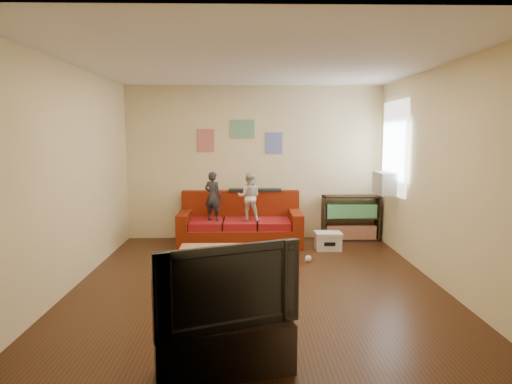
{
  "coord_description": "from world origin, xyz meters",
  "views": [
    {
      "loc": [
        -0.13,
        -5.57,
        1.87
      ],
      "look_at": [
        0.0,
        0.8,
        1.05
      ],
      "focal_mm": 32.0,
      "sensor_mm": 36.0,
      "label": 1
    }
  ],
  "objects_px": {
    "child_b": "(249,197)",
    "television": "(224,284)",
    "sofa": "(240,226)",
    "child_a": "(213,196)",
    "coffee_table": "(220,253)",
    "bookshelf": "(350,220)",
    "tv_stand": "(225,349)",
    "file_box": "(328,241)"
  },
  "relations": [
    {
      "from": "child_b",
      "to": "television",
      "type": "relative_size",
      "value": 0.7
    },
    {
      "from": "child_b",
      "to": "sofa",
      "type": "bearing_deg",
      "value": -44.3
    },
    {
      "from": "child_a",
      "to": "coffee_table",
      "type": "height_order",
      "value": "child_a"
    },
    {
      "from": "coffee_table",
      "to": "bookshelf",
      "type": "relative_size",
      "value": 1.02
    },
    {
      "from": "coffee_table",
      "to": "tv_stand",
      "type": "height_order",
      "value": "coffee_table"
    },
    {
      "from": "file_box",
      "to": "sofa",
      "type": "bearing_deg",
      "value": 161.78
    },
    {
      "from": "sofa",
      "to": "child_a",
      "type": "xyz_separation_m",
      "value": [
        -0.45,
        -0.17,
        0.54
      ]
    },
    {
      "from": "television",
      "to": "coffee_table",
      "type": "bearing_deg",
      "value": 72.11
    },
    {
      "from": "coffee_table",
      "to": "file_box",
      "type": "distance_m",
      "value": 2.34
    },
    {
      "from": "sofa",
      "to": "television",
      "type": "relative_size",
      "value": 1.8
    },
    {
      "from": "child_a",
      "to": "file_box",
      "type": "xyz_separation_m",
      "value": [
        1.87,
        -0.3,
        -0.69
      ]
    },
    {
      "from": "sofa",
      "to": "file_box",
      "type": "distance_m",
      "value": 1.5
    },
    {
      "from": "child_a",
      "to": "coffee_table",
      "type": "distance_m",
      "value": 2.01
    },
    {
      "from": "coffee_table",
      "to": "file_box",
      "type": "height_order",
      "value": "coffee_table"
    },
    {
      "from": "bookshelf",
      "to": "television",
      "type": "bearing_deg",
      "value": -114.0
    },
    {
      "from": "tv_stand",
      "to": "sofa",
      "type": "bearing_deg",
      "value": 75.17
    },
    {
      "from": "file_box",
      "to": "television",
      "type": "bearing_deg",
      "value": -111.34
    },
    {
      "from": "child_b",
      "to": "coffee_table",
      "type": "height_order",
      "value": "child_b"
    },
    {
      "from": "sofa",
      "to": "coffee_table",
      "type": "height_order",
      "value": "sofa"
    },
    {
      "from": "child_b",
      "to": "bookshelf",
      "type": "distance_m",
      "value": 1.9
    },
    {
      "from": "file_box",
      "to": "tv_stand",
      "type": "xyz_separation_m",
      "value": [
        -1.49,
        -3.81,
        0.05
      ]
    },
    {
      "from": "sofa",
      "to": "coffee_table",
      "type": "relative_size",
      "value": 2.04
    },
    {
      "from": "sofa",
      "to": "file_box",
      "type": "xyz_separation_m",
      "value": [
        1.42,
        -0.47,
        -0.16
      ]
    },
    {
      "from": "child_b",
      "to": "file_box",
      "type": "height_order",
      "value": "child_b"
    },
    {
      "from": "child_a",
      "to": "tv_stand",
      "type": "xyz_separation_m",
      "value": [
        0.38,
        -4.11,
        -0.64
      ]
    },
    {
      "from": "coffee_table",
      "to": "file_box",
      "type": "xyz_separation_m",
      "value": [
        1.65,
        1.65,
        -0.24
      ]
    },
    {
      "from": "child_b",
      "to": "coffee_table",
      "type": "distance_m",
      "value": 2.03
    },
    {
      "from": "bookshelf",
      "to": "file_box",
      "type": "distance_m",
      "value": 0.89
    },
    {
      "from": "child_a",
      "to": "television",
      "type": "bearing_deg",
      "value": 118.85
    },
    {
      "from": "coffee_table",
      "to": "bookshelf",
      "type": "height_order",
      "value": "bookshelf"
    },
    {
      "from": "sofa",
      "to": "bookshelf",
      "type": "relative_size",
      "value": 2.08
    },
    {
      "from": "sofa",
      "to": "child_a",
      "type": "distance_m",
      "value": 0.72
    },
    {
      "from": "file_box",
      "to": "child_b",
      "type": "bearing_deg",
      "value": 166.85
    },
    {
      "from": "coffee_table",
      "to": "tv_stand",
      "type": "relative_size",
      "value": 0.94
    },
    {
      "from": "child_a",
      "to": "television",
      "type": "distance_m",
      "value": 4.13
    },
    {
      "from": "child_a",
      "to": "child_b",
      "type": "bearing_deg",
      "value": -156.5
    },
    {
      "from": "sofa",
      "to": "child_b",
      "type": "relative_size",
      "value": 2.57
    },
    {
      "from": "bookshelf",
      "to": "file_box",
      "type": "height_order",
      "value": "bookshelf"
    },
    {
      "from": "child_a",
      "to": "bookshelf",
      "type": "bearing_deg",
      "value": -147.0
    },
    {
      "from": "sofa",
      "to": "child_a",
      "type": "bearing_deg",
      "value": -159.38
    },
    {
      "from": "coffee_table",
      "to": "sofa",
      "type": "bearing_deg",
      "value": 83.89
    },
    {
      "from": "television",
      "to": "child_a",
      "type": "bearing_deg",
      "value": 73.25
    }
  ]
}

